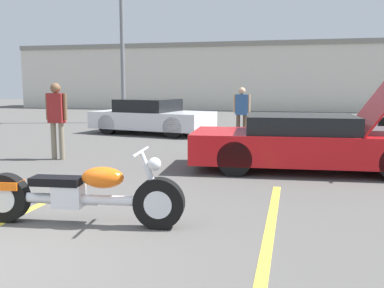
{
  "coord_description": "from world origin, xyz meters",
  "views": [
    {
      "loc": [
        3.19,
        -3.33,
        1.72
      ],
      "look_at": [
        1.68,
        3.02,
        0.8
      ],
      "focal_mm": 40.0,
      "sensor_mm": 36.0,
      "label": 1
    }
  ],
  "objects_px": {
    "motorcycle": "(80,194)",
    "spectator_midground": "(57,114)",
    "show_car_hood_open": "(310,142)",
    "spectator_by_show_car": "(242,109)",
    "light_pole": "(123,12)",
    "parked_car_left_row": "(152,117)"
  },
  "relations": [
    {
      "from": "motorcycle",
      "to": "spectator_midground",
      "type": "distance_m",
      "value": 4.94
    },
    {
      "from": "show_car_hood_open",
      "to": "spectator_by_show_car",
      "type": "distance_m",
      "value": 4.7
    },
    {
      "from": "light_pole",
      "to": "show_car_hood_open",
      "type": "relative_size",
      "value": 1.86
    },
    {
      "from": "light_pole",
      "to": "spectator_by_show_car",
      "type": "xyz_separation_m",
      "value": [
        5.76,
        -4.8,
        -3.84
      ]
    },
    {
      "from": "show_car_hood_open",
      "to": "parked_car_left_row",
      "type": "distance_m",
      "value": 7.48
    },
    {
      "from": "parked_car_left_row",
      "to": "spectator_midground",
      "type": "xyz_separation_m",
      "value": [
        -0.41,
        -5.45,
        0.46
      ]
    },
    {
      "from": "show_car_hood_open",
      "to": "spectator_midground",
      "type": "distance_m",
      "value": 5.59
    },
    {
      "from": "light_pole",
      "to": "show_car_hood_open",
      "type": "bearing_deg",
      "value": -49.91
    },
    {
      "from": "light_pole",
      "to": "motorcycle",
      "type": "xyz_separation_m",
      "value": [
        4.79,
        -13.2,
        -4.42
      ]
    },
    {
      "from": "spectator_by_show_car",
      "to": "spectator_midground",
      "type": "xyz_separation_m",
      "value": [
        -3.69,
        -4.32,
        0.08
      ]
    },
    {
      "from": "spectator_midground",
      "to": "parked_car_left_row",
      "type": "bearing_deg",
      "value": 85.69
    },
    {
      "from": "light_pole",
      "to": "parked_car_left_row",
      "type": "relative_size",
      "value": 2.01
    },
    {
      "from": "motorcycle",
      "to": "show_car_hood_open",
      "type": "relative_size",
      "value": 0.54
    },
    {
      "from": "spectator_by_show_car",
      "to": "spectator_midground",
      "type": "relative_size",
      "value": 0.93
    },
    {
      "from": "motorcycle",
      "to": "spectator_midground",
      "type": "relative_size",
      "value": 1.48
    },
    {
      "from": "light_pole",
      "to": "parked_car_left_row",
      "type": "xyz_separation_m",
      "value": [
        2.49,
        -3.68,
        -4.22
      ]
    },
    {
      "from": "light_pole",
      "to": "motorcycle",
      "type": "bearing_deg",
      "value": -70.05
    },
    {
      "from": "show_car_hood_open",
      "to": "spectator_by_show_car",
      "type": "xyz_separation_m",
      "value": [
        -1.89,
        4.28,
        0.39
      ]
    },
    {
      "from": "motorcycle",
      "to": "spectator_by_show_car",
      "type": "distance_m",
      "value": 8.47
    },
    {
      "from": "spectator_by_show_car",
      "to": "motorcycle",
      "type": "bearing_deg",
      "value": -96.58
    },
    {
      "from": "parked_car_left_row",
      "to": "light_pole",
      "type": "bearing_deg",
      "value": 135.49
    },
    {
      "from": "light_pole",
      "to": "spectator_midground",
      "type": "xyz_separation_m",
      "value": [
        2.08,
        -9.12,
        -3.76
      ]
    }
  ]
}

